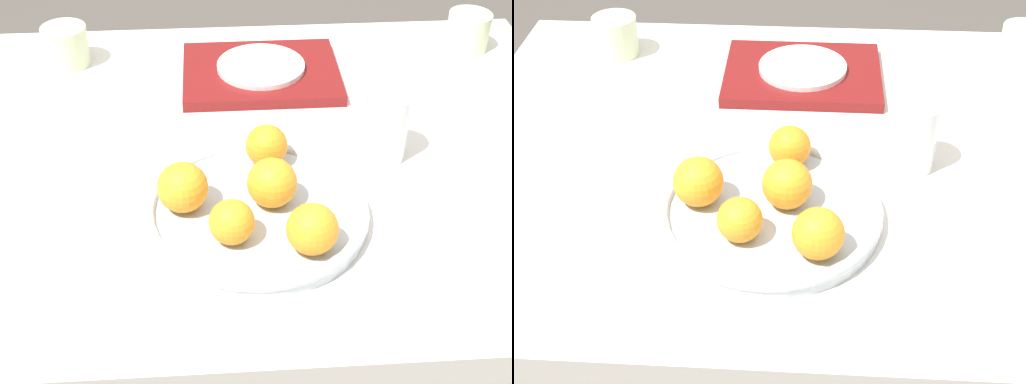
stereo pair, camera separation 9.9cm
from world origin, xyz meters
The scene contains 12 objects.
table centered at (0.00, 0.00, 0.36)m, with size 1.12×0.89×0.73m.
fruit_platter centered at (-0.02, -0.18, 0.74)m, with size 0.32×0.32×0.03m.
orange_0 centered at (0.04, -0.27, 0.78)m, with size 0.07×0.07×0.07m.
orange_1 centered at (0.00, -0.17, 0.78)m, with size 0.07×0.07×0.07m.
orange_2 centered at (-0.06, -0.24, 0.78)m, with size 0.06×0.06×0.06m.
orange_3 centered at (-0.13, -0.17, 0.78)m, with size 0.07×0.07×0.07m.
orange_4 centered at (0.00, -0.07, 0.78)m, with size 0.06×0.06×0.06m.
water_glass centered at (0.19, -0.04, 0.78)m, with size 0.07×0.07×0.11m.
serving_tray centered at (0.01, 0.23, 0.74)m, with size 0.29×0.23×0.02m.
side_plate centered at (0.01, 0.23, 0.75)m, with size 0.16×0.16×0.01m.
cup_0 centered at (-0.36, 0.31, 0.77)m, with size 0.09×0.09×0.08m.
cup_1 centered at (0.43, 0.32, 0.76)m, with size 0.08×0.08×0.07m.
Camera 1 is at (-0.08, -0.95, 1.40)m, focal length 50.00 mm.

